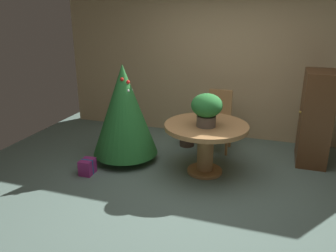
# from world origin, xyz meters

# --- Properties ---
(ground_plane) EXTENTS (6.60, 6.60, 0.00)m
(ground_plane) POSITION_xyz_m (0.00, 0.00, 0.00)
(ground_plane) COLOR slate
(back_wall_panel) EXTENTS (6.00, 0.10, 2.60)m
(back_wall_panel) POSITION_xyz_m (0.00, 2.20, 1.30)
(back_wall_panel) COLOR tan
(back_wall_panel) RESTS_ON ground_plane
(round_dining_table) EXTENTS (1.12, 1.12, 0.70)m
(round_dining_table) POSITION_xyz_m (0.00, 0.60, 0.53)
(round_dining_table) COLOR #B27F4C
(round_dining_table) RESTS_ON ground_plane
(flower_vase) EXTENTS (0.41, 0.41, 0.44)m
(flower_vase) POSITION_xyz_m (0.01, 0.52, 0.96)
(flower_vase) COLOR #665B51
(flower_vase) RESTS_ON round_dining_table
(wooden_chair_far) EXTENTS (0.41, 0.40, 0.95)m
(wooden_chair_far) POSITION_xyz_m (0.00, 1.52, 0.53)
(wooden_chair_far) COLOR #B27F4C
(wooden_chair_far) RESTS_ON ground_plane
(holiday_tree) EXTENTS (0.96, 0.96, 1.44)m
(holiday_tree) POSITION_xyz_m (-1.22, 0.63, 0.78)
(holiday_tree) COLOR brown
(holiday_tree) RESTS_ON ground_plane
(gift_box_purple) EXTENTS (0.18, 0.23, 0.21)m
(gift_box_purple) POSITION_xyz_m (-1.52, 0.03, 0.10)
(gift_box_purple) COLOR #9E287A
(gift_box_purple) RESTS_ON ground_plane
(wooden_cabinet) EXTENTS (0.43, 0.66, 1.35)m
(wooden_cabinet) POSITION_xyz_m (1.41, 1.45, 0.68)
(wooden_cabinet) COLOR brown
(wooden_cabinet) RESTS_ON ground_plane
(potted_plant) EXTENTS (0.27, 0.27, 0.39)m
(potted_plant) POSITION_xyz_m (-0.50, 1.46, 0.20)
(potted_plant) COLOR #4C382D
(potted_plant) RESTS_ON ground_plane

